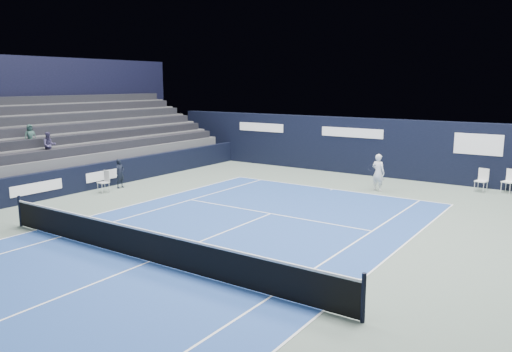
{
  "coord_description": "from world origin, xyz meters",
  "views": [
    {
      "loc": [
        10.06,
        -9.37,
        4.99
      ],
      "look_at": [
        -1.05,
        6.92,
        1.3
      ],
      "focal_mm": 35.0,
      "sensor_mm": 36.0,
      "label": 1
    }
  ],
  "objects_px": {
    "folding_chair_back_b": "(510,179)",
    "tennis_net": "(148,245)",
    "line_judge_chair": "(105,180)",
    "folding_chair_back_a": "(483,176)",
    "tennis_player": "(378,172)"
  },
  "relations": [
    {
      "from": "tennis_player",
      "to": "folding_chair_back_a",
      "type": "bearing_deg",
      "value": 32.02
    },
    {
      "from": "tennis_player",
      "to": "tennis_net",
      "type": "bearing_deg",
      "value": -98.31
    },
    {
      "from": "folding_chair_back_a",
      "to": "line_judge_chair",
      "type": "height_order",
      "value": "folding_chair_back_a"
    },
    {
      "from": "line_judge_chair",
      "to": "tennis_net",
      "type": "xyz_separation_m",
      "value": [
        8.43,
        -5.34,
        -0.07
      ]
    },
    {
      "from": "folding_chair_back_a",
      "to": "tennis_net",
      "type": "height_order",
      "value": "tennis_net"
    },
    {
      "from": "tennis_net",
      "to": "folding_chair_back_b",
      "type": "bearing_deg",
      "value": 66.03
    },
    {
      "from": "line_judge_chair",
      "to": "tennis_player",
      "type": "xyz_separation_m",
      "value": [
        10.3,
        7.44,
        0.3
      ]
    },
    {
      "from": "folding_chair_back_a",
      "to": "tennis_player",
      "type": "height_order",
      "value": "tennis_player"
    },
    {
      "from": "line_judge_chair",
      "to": "folding_chair_back_b",
      "type": "bearing_deg",
      "value": 43.24
    },
    {
      "from": "folding_chair_back_b",
      "to": "tennis_net",
      "type": "xyz_separation_m",
      "value": [
        -7.03,
        -15.82,
        -0.11
      ]
    },
    {
      "from": "line_judge_chair",
      "to": "tennis_player",
      "type": "height_order",
      "value": "tennis_player"
    },
    {
      "from": "folding_chair_back_b",
      "to": "tennis_net",
      "type": "bearing_deg",
      "value": -92.64
    },
    {
      "from": "folding_chair_back_b",
      "to": "tennis_net",
      "type": "height_order",
      "value": "tennis_net"
    },
    {
      "from": "folding_chair_back_a",
      "to": "line_judge_chair",
      "type": "bearing_deg",
      "value": -132.43
    },
    {
      "from": "tennis_net",
      "to": "tennis_player",
      "type": "xyz_separation_m",
      "value": [
        1.87,
        12.79,
        0.36
      ]
    }
  ]
}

